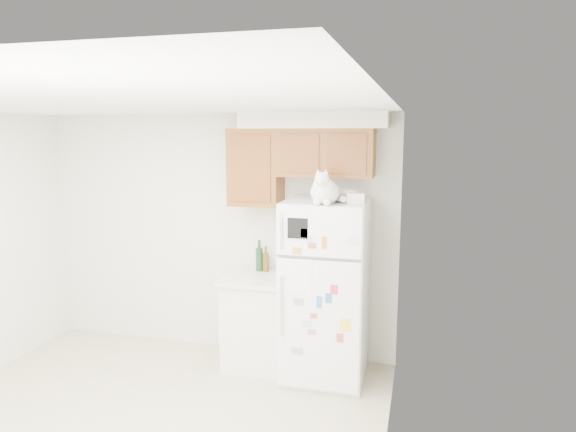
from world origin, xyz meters
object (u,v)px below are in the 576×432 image
(bottle_green, at_px, (259,255))
(bottle_amber, at_px, (266,259))
(storage_box_front, at_px, (356,198))
(cat, at_px, (325,191))
(refrigerator, at_px, (325,290))
(storage_box_back, at_px, (348,195))
(base_counter, at_px, (258,320))

(bottle_green, distance_m, bottle_amber, 0.08)
(storage_box_front, distance_m, bottle_amber, 1.22)
(cat, height_order, bottle_amber, cat)
(refrigerator, distance_m, storage_box_front, 0.94)
(cat, relative_size, storage_box_front, 3.00)
(bottle_amber, bearing_deg, storage_box_back, -13.87)
(storage_box_front, bearing_deg, refrigerator, 150.57)
(bottle_green, bearing_deg, storage_box_back, -13.48)
(base_counter, bearing_deg, refrigerator, -6.09)
(cat, relative_size, storage_box_back, 2.50)
(base_counter, xyz_separation_m, storage_box_back, (0.88, -0.04, 1.29))
(cat, relative_size, bottle_amber, 1.72)
(bottle_green, bearing_deg, bottle_amber, -8.77)
(refrigerator, height_order, bottle_amber, refrigerator)
(refrigerator, xyz_separation_m, storage_box_front, (0.28, -0.12, 0.89))
(storage_box_back, height_order, bottle_amber, storage_box_back)
(storage_box_front, bearing_deg, bottle_green, 153.18)
(refrigerator, distance_m, bottle_green, 0.81)
(storage_box_front, relative_size, bottle_green, 0.47)
(storage_box_back, bearing_deg, cat, -114.29)
(cat, bearing_deg, storage_box_back, 59.69)
(base_counter, xyz_separation_m, bottle_amber, (0.03, 0.17, 0.59))
(cat, xyz_separation_m, bottle_amber, (-0.69, 0.49, -0.77))
(storage_box_back, xyz_separation_m, bottle_green, (-0.92, 0.22, -0.67))
(refrigerator, height_order, base_counter, refrigerator)
(refrigerator, relative_size, bottle_green, 5.31)
(refrigerator, bearing_deg, cat, -83.53)
(base_counter, bearing_deg, bottle_amber, 80.38)
(base_counter, bearing_deg, cat, -24.17)
(cat, bearing_deg, base_counter, 155.83)
(storage_box_back, bearing_deg, refrigerator, -164.44)
(cat, distance_m, storage_box_back, 0.33)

